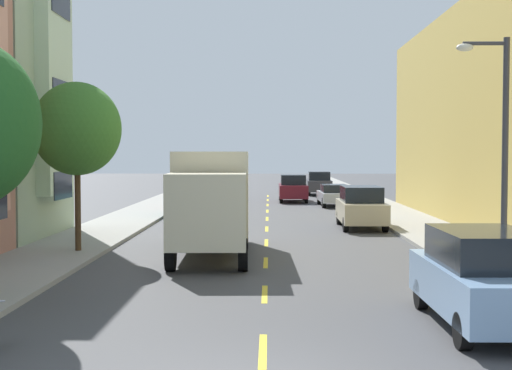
# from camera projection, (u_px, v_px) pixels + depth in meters

# --- Properties ---
(ground_plane) EXTENTS (160.00, 160.00, 0.00)m
(ground_plane) POSITION_uv_depth(u_px,v_px,m) (267.00, 214.00, 40.39)
(ground_plane) COLOR #424244
(sidewalk_left) EXTENTS (3.20, 120.00, 0.14)m
(sidewalk_left) POSITION_uv_depth(u_px,v_px,m) (136.00, 216.00, 38.52)
(sidewalk_left) COLOR #99968E
(sidewalk_left) RESTS_ON ground_plane
(sidewalk_right) EXTENTS (3.20, 120.00, 0.14)m
(sidewalk_right) POSITION_uv_depth(u_px,v_px,m) (399.00, 216.00, 38.26)
(sidewalk_right) COLOR #99968E
(sidewalk_right) RESTS_ON ground_plane
(lane_centerline_dashes) EXTENTS (0.14, 47.20, 0.01)m
(lane_centerline_dashes) POSITION_uv_depth(u_px,v_px,m) (267.00, 223.00, 34.90)
(lane_centerline_dashes) COLOR yellow
(lane_centerline_dashes) RESTS_ON ground_plane
(street_tree_second) EXTENTS (2.99, 2.99, 5.72)m
(street_tree_second) POSITION_uv_depth(u_px,v_px,m) (77.00, 129.00, 24.04)
(street_tree_second) COLOR #47331E
(street_tree_second) RESTS_ON sidewalk_left
(street_lamp) EXTENTS (1.35, 0.28, 6.23)m
(street_lamp) POSITION_uv_depth(u_px,v_px,m) (499.00, 140.00, 18.03)
(street_lamp) COLOR #38383D
(street_lamp) RESTS_ON sidewalk_right
(delivery_box_truck) EXTENTS (2.60, 8.00, 3.50)m
(delivery_box_truck) POSITION_uv_depth(u_px,v_px,m) (213.00, 197.00, 24.05)
(delivery_box_truck) COLOR beige
(delivery_box_truck) RESTS_ON ground_plane
(parked_suv_teal) EXTENTS (1.95, 4.80, 1.93)m
(parked_suv_teal) POSITION_uv_depth(u_px,v_px,m) (190.00, 199.00, 38.50)
(parked_suv_teal) COLOR #195B60
(parked_suv_teal) RESTS_ON ground_plane
(parked_sedan_silver) EXTENTS (1.93, 4.55, 1.43)m
(parked_sedan_silver) POSITION_uv_depth(u_px,v_px,m) (334.00, 195.00, 46.20)
(parked_sedan_silver) COLOR #B2B5BA
(parked_sedan_silver) RESTS_ON ground_plane
(parked_hatchback_black) EXTENTS (1.85, 4.05, 1.50)m
(parked_hatchback_black) POSITION_uv_depth(u_px,v_px,m) (210.00, 190.00, 52.24)
(parked_hatchback_black) COLOR black
(parked_hatchback_black) RESTS_ON ground_plane
(parked_wagon_red) EXTENTS (1.85, 4.71, 1.50)m
(parked_wagon_red) POSITION_uv_depth(u_px,v_px,m) (199.00, 196.00, 44.07)
(parked_wagon_red) COLOR #AD1E1E
(parked_wagon_red) RESTS_ON ground_plane
(parked_suv_sky) EXTENTS (2.00, 4.82, 1.93)m
(parked_suv_sky) POSITION_uv_depth(u_px,v_px,m) (484.00, 278.00, 14.09)
(parked_suv_sky) COLOR #7A9EC6
(parked_suv_sky) RESTS_ON ground_plane
(parked_suv_champagne) EXTENTS (2.00, 4.82, 1.93)m
(parked_suv_champagne) POSITION_uv_depth(u_px,v_px,m) (361.00, 207.00, 32.72)
(parked_suv_champagne) COLOR tan
(parked_suv_champagne) RESTS_ON ground_plane
(parked_suv_charcoal) EXTENTS (2.08, 4.85, 1.93)m
(parked_suv_charcoal) POSITION_uv_depth(u_px,v_px,m) (319.00, 183.00, 58.90)
(parked_suv_charcoal) COLOR #333338
(parked_suv_charcoal) RESTS_ON ground_plane
(moving_burgundy_sedan) EXTENTS (1.95, 4.80, 1.93)m
(moving_burgundy_sedan) POSITION_uv_depth(u_px,v_px,m) (293.00, 188.00, 50.52)
(moving_burgundy_sedan) COLOR maroon
(moving_burgundy_sedan) RESTS_ON ground_plane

